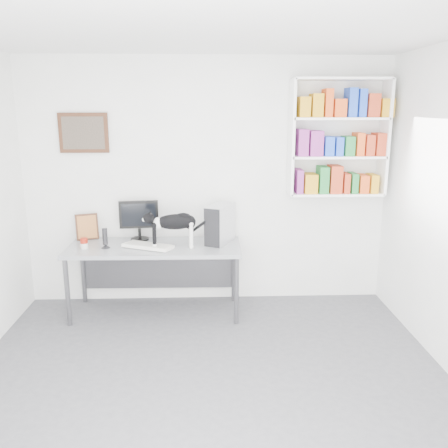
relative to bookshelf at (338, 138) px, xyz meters
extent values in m
cube|color=#59585D|center=(-1.40, -1.85, -1.85)|extent=(4.00, 4.00, 0.01)
cube|color=silver|center=(-1.40, -1.85, 0.85)|extent=(4.00, 4.00, 0.01)
cube|color=white|center=(-1.40, 0.15, -0.50)|extent=(4.00, 0.01, 2.70)
cube|color=white|center=(-1.40, -3.85, -0.50)|extent=(4.00, 0.01, 2.70)
cube|color=white|center=(0.00, 0.00, 0.00)|extent=(1.03, 0.28, 1.24)
cube|color=#4A2917|center=(-2.70, 0.12, 0.05)|extent=(0.52, 0.04, 0.42)
cube|color=gray|center=(-1.95, -0.24, -1.47)|extent=(1.81, 0.73, 0.75)
cube|color=black|center=(-2.14, -0.01, -0.88)|extent=(0.43, 0.24, 0.45)
cube|color=white|center=(-2.01, -0.32, -1.08)|extent=(0.55, 0.39, 0.04)
cube|color=silver|center=(-1.26, -0.15, -0.89)|extent=(0.34, 0.45, 0.41)
cylinder|color=black|center=(-2.45, -0.30, -0.99)|extent=(0.11, 0.11, 0.22)
cube|color=#4A2917|center=(-2.71, 0.03, -0.95)|extent=(0.26, 0.17, 0.30)
cylinder|color=#9F1C0D|center=(-2.67, -0.32, -1.04)|extent=(0.10, 0.10, 0.11)
camera|label=1|loc=(-1.41, -5.04, 0.32)|focal=38.00mm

